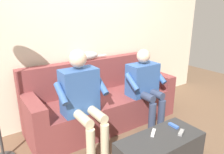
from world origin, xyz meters
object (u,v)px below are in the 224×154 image
(couch, at_px, (102,103))
(remote_gray, at_px, (181,132))
(remote_white, at_px, (153,133))
(person_left_seated, at_px, (145,83))
(person_right_seated, at_px, (82,95))
(cat_on_backrest, at_px, (85,56))
(remote_blue, at_px, (173,126))
(coffee_table, at_px, (160,152))

(couch, relative_size, remote_gray, 17.86)
(remote_white, bearing_deg, remote_gray, 110.53)
(person_left_seated, relative_size, person_right_seated, 0.92)
(cat_on_backrest, bearing_deg, remote_gray, 103.24)
(remote_blue, relative_size, remote_white, 0.91)
(person_right_seated, bearing_deg, person_left_seated, -178.69)
(person_right_seated, distance_m, remote_blue, 1.11)
(remote_blue, bearing_deg, couch, -165.62)
(remote_white, bearing_deg, person_right_seated, -91.13)
(coffee_table, height_order, remote_blue, remote_blue)
(person_right_seated, xyz_separation_m, remote_gray, (-0.74, 0.86, -0.31))
(couch, relative_size, person_left_seated, 1.97)
(remote_gray, bearing_deg, person_left_seated, 47.75)
(person_right_seated, bearing_deg, remote_blue, 137.50)
(coffee_table, distance_m, remote_white, 0.22)
(couch, height_order, remote_blue, couch)
(person_left_seated, bearing_deg, person_right_seated, 1.31)
(couch, distance_m, coffee_table, 1.19)
(remote_white, bearing_deg, cat_on_backrest, -121.92)
(person_left_seated, height_order, person_right_seated, person_right_seated)
(person_left_seated, relative_size, remote_gray, 9.06)
(person_left_seated, xyz_separation_m, person_right_seated, (1.01, 0.02, 0.05))
(couch, distance_m, cat_on_backrest, 0.74)
(coffee_table, xyz_separation_m, remote_gray, (-0.24, 0.07, 0.19))
(person_right_seated, relative_size, cat_on_backrest, 2.15)
(person_right_seated, bearing_deg, couch, -142.75)
(couch, relative_size, remote_blue, 17.37)
(remote_gray, height_order, remote_white, same)
(remote_gray, relative_size, remote_blue, 0.97)
(couch, distance_m, person_right_seated, 0.73)
(coffee_table, bearing_deg, remote_gray, 164.55)
(person_right_seated, height_order, remote_blue, person_right_seated)
(coffee_table, height_order, cat_on_backrest, cat_on_backrest)
(remote_gray, xyz_separation_m, remote_white, (0.25, -0.16, -0.00))
(remote_blue, xyz_separation_m, remote_white, (0.30, -0.02, -0.00))
(cat_on_backrest, distance_m, remote_white, 1.48)
(cat_on_backrest, bearing_deg, person_right_seated, 58.92)
(remote_gray, bearing_deg, couch, 75.30)
(coffee_table, height_order, remote_gray, remote_gray)
(person_right_seated, distance_m, remote_white, 0.91)
(remote_gray, relative_size, remote_white, 0.89)
(person_right_seated, bearing_deg, cat_on_backrest, -121.08)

